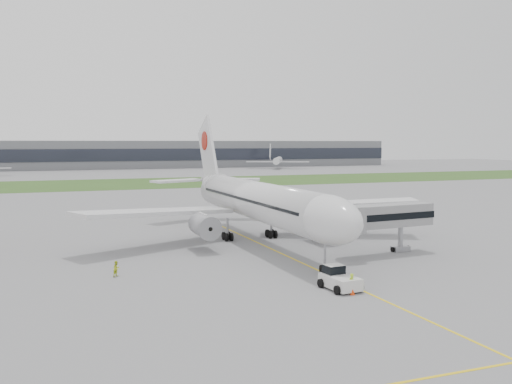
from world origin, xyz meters
name	(u,v)px	position (x,y,z in m)	size (l,w,h in m)	color
ground	(269,248)	(0.00, 0.00, 0.00)	(600.00, 600.00, 0.00)	slate
apron_markings	(285,255)	(0.00, -5.00, 0.00)	(70.00, 70.00, 0.04)	yellow
grass_strip	(128,183)	(0.00, 120.00, 0.01)	(600.00, 50.00, 0.02)	#334F1D
terminal_building	(96,155)	(0.00, 229.87, 7.00)	(320.00, 22.30, 14.00)	gray
airliner	(255,200)	(0.00, 4.87, 5.66)	(48.13, 53.95, 17.88)	silver
pushback_tug	(338,278)	(-1.69, -20.86, 0.95)	(3.01, 4.20, 2.06)	silver
jet_bridge	(381,217)	(10.77, -8.67, 4.49)	(13.10, 4.85, 6.07)	gray
safety_cone_left	(352,291)	(-1.56, -23.13, 0.30)	(0.44, 0.44, 0.60)	#E83B0C
safety_cone_right	(342,276)	(0.50, -17.56, 0.28)	(0.41, 0.41, 0.57)	#E83B0C
ground_crew_near	(351,283)	(-1.40, -22.61, 0.89)	(0.65, 0.42, 1.77)	#B7E426
ground_crew_far	(117,269)	(-19.90, -8.87, 0.78)	(0.76, 0.59, 1.57)	#C6D924
distant_aircraft_right	(278,169)	(85.18, 197.21, 0.00)	(31.42, 27.72, 12.01)	silver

